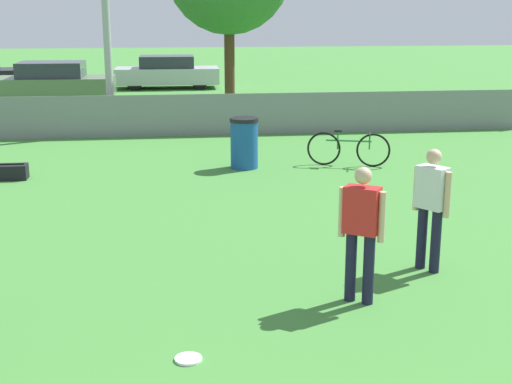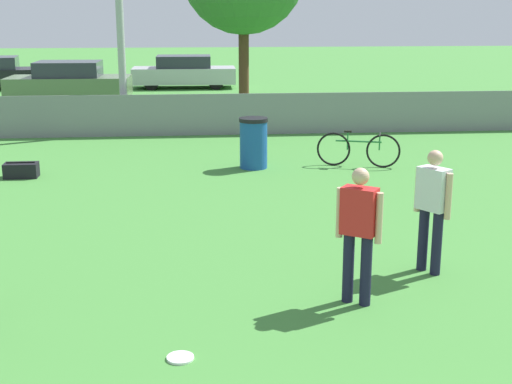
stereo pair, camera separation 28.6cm
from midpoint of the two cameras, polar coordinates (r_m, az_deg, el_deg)
name	(u,v)px [view 1 (the left image)]	position (r m, az deg, el deg)	size (l,w,h in m)	color
fence_backline	(200,115)	(19.08, -4.89, 6.17)	(18.27, 0.07, 1.21)	gray
player_receiver_white	(431,202)	(9.34, 12.98, -0.77)	(0.40, 0.47, 1.61)	#191933
player_thrower_red	(361,226)	(8.17, 7.43, -2.72)	(0.47, 0.40, 1.61)	#191933
frisbee_disc	(188,359)	(7.18, -6.61, -13.12)	(0.27, 0.27, 0.03)	white
bicycle_sideline	(348,149)	(15.44, 6.89, 3.45)	(1.72, 0.62, 0.78)	black
trash_bin	(244,143)	(15.12, -1.49, 3.95)	(0.61, 0.61, 1.07)	#194C99
gear_bag_sideline	(10,172)	(15.05, -19.57, 1.52)	(0.66, 0.36, 0.32)	black
parked_car_olive	(52,83)	(26.57, -16.29, 8.36)	(4.34, 1.95, 1.45)	black
parked_car_silver	(167,72)	(30.46, -7.39, 9.47)	(4.30, 1.77, 1.34)	black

